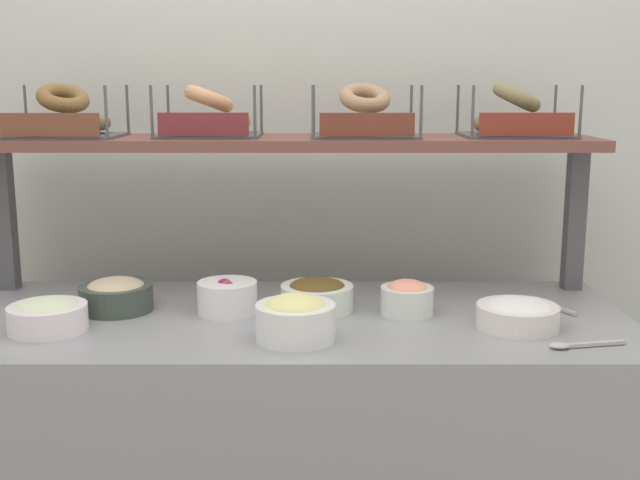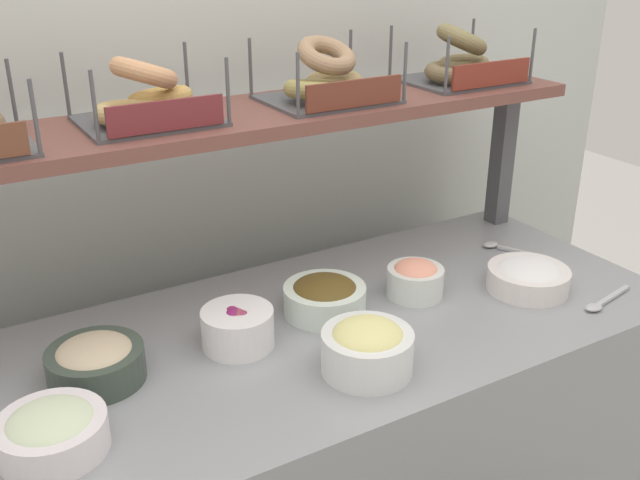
{
  "view_description": "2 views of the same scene",
  "coord_description": "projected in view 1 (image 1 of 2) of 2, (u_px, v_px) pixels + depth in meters",
  "views": [
    {
      "loc": [
        0.08,
        -1.91,
        1.42
      ],
      "look_at": [
        0.08,
        0.04,
        1.04
      ],
      "focal_mm": 44.21,
      "sensor_mm": 36.0,
      "label": 1
    },
    {
      "loc": [
        -0.68,
        -1.2,
        1.67
      ],
      "look_at": [
        0.05,
        0.03,
        1.05
      ],
      "focal_mm": 41.12,
      "sensor_mm": 36.0,
      "label": 2
    }
  ],
  "objects": [
    {
      "name": "back_wall",
      "position": [
        295.0,
        157.0,
        2.45
      ],
      "size": [
        2.92,
        0.06,
        2.4
      ],
      "primitive_type": "cube",
      "color": "silver",
      "rests_on": "ground_plane"
    },
    {
      "name": "deli_counter",
      "position": [
        290.0,
        471.0,
        2.06
      ],
      "size": [
        1.72,
        0.7,
        0.85
      ],
      "primitive_type": "cube",
      "color": "gray",
      "rests_on": "ground_plane"
    },
    {
      "name": "shelf_riser_left",
      "position": [
        8.0,
        219.0,
        2.21
      ],
      "size": [
        0.05,
        0.05,
        0.4
      ],
      "primitive_type": "cube",
      "color": "#4C4C51",
      "rests_on": "deli_counter"
    },
    {
      "name": "shelf_riser_right",
      "position": [
        578.0,
        219.0,
        2.2
      ],
      "size": [
        0.05,
        0.05,
        0.4
      ],
      "primitive_type": "cube",
      "color": "#4C4C51",
      "rests_on": "deli_counter"
    },
    {
      "name": "upper_shelf",
      "position": [
        292.0,
        142.0,
        2.17
      ],
      "size": [
        1.68,
        0.32,
        0.03
      ],
      "primitive_type": "cube",
      "color": "brown",
      "rests_on": "shelf_riser_left"
    },
    {
      "name": "bowl_egg_salad",
      "position": [
        298.0,
        318.0,
        1.78
      ],
      "size": [
        0.18,
        0.18,
        0.11
      ],
      "color": "white",
      "rests_on": "deli_counter"
    },
    {
      "name": "bowl_lox_spread",
      "position": [
        410.0,
        297.0,
        1.99
      ],
      "size": [
        0.13,
        0.13,
        0.09
      ],
      "color": "white",
      "rests_on": "deli_counter"
    },
    {
      "name": "bowl_tuna_salad",
      "position": [
        119.0,
        294.0,
        2.02
      ],
      "size": [
        0.19,
        0.19,
        0.09
      ],
      "color": "#39463C",
      "rests_on": "deli_counter"
    },
    {
      "name": "bowl_chocolate_spread",
      "position": [
        319.0,
        295.0,
        2.02
      ],
      "size": [
        0.19,
        0.19,
        0.08
      ],
      "color": "white",
      "rests_on": "deli_counter"
    },
    {
      "name": "bowl_cream_cheese",
      "position": [
        520.0,
        314.0,
        1.88
      ],
      "size": [
        0.2,
        0.2,
        0.07
      ],
      "color": "white",
      "rests_on": "deli_counter"
    },
    {
      "name": "bowl_scallion_spread",
      "position": [
        50.0,
        315.0,
        1.86
      ],
      "size": [
        0.18,
        0.18,
        0.08
      ],
      "color": "white",
      "rests_on": "deli_counter"
    },
    {
      "name": "bowl_beet_salad",
      "position": [
        230.0,
        296.0,
        2.0
      ],
      "size": [
        0.15,
        0.15,
        0.09
      ],
      "color": "white",
      "rests_on": "deli_counter"
    },
    {
      "name": "serving_spoon_near_plate",
      "position": [
        545.0,
        303.0,
        2.07
      ],
      "size": [
        0.1,
        0.16,
        0.01
      ],
      "color": "#B7B7BC",
      "rests_on": "deli_counter"
    },
    {
      "name": "serving_spoon_by_edge",
      "position": [
        578.0,
        345.0,
        1.74
      ],
      "size": [
        0.18,
        0.05,
        0.01
      ],
      "color": "#B7B7BC",
      "rests_on": "deli_counter"
    },
    {
      "name": "bagel_basket_cinnamon_raisin",
      "position": [
        66.0,
        120.0,
        2.14
      ],
      "size": [
        0.3,
        0.26,
        0.15
      ],
      "color": "#4C4C51",
      "rests_on": "upper_shelf"
    },
    {
      "name": "bagel_basket_sesame",
      "position": [
        211.0,
        119.0,
        2.16
      ],
      "size": [
        0.28,
        0.26,
        0.15
      ],
      "color": "#4C4C51",
      "rests_on": "upper_shelf"
    },
    {
      "name": "bagel_basket_everything",
      "position": [
        367.0,
        119.0,
        2.14
      ],
      "size": [
        0.3,
        0.26,
        0.15
      ],
      "color": "#4C4C51",
      "rests_on": "upper_shelf"
    },
    {
      "name": "bagel_basket_poppy",
      "position": [
        518.0,
        119.0,
        2.16
      ],
      "size": [
        0.3,
        0.25,
        0.16
      ],
      "color": "#4C4C51",
      "rests_on": "upper_shelf"
    }
  ]
}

